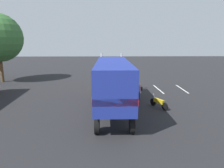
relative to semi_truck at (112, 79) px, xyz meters
name	(u,v)px	position (x,y,z in m)	size (l,w,h in m)	color
ground_plane	(109,90)	(6.04, 0.21, -2.52)	(120.00, 120.00, 0.00)	#232326
lane_stripe_near	(137,88)	(6.74, -3.29, -2.52)	(4.40, 0.16, 0.01)	silver
lane_stripe_mid	(158,89)	(6.27, -5.88, -2.52)	(4.40, 0.16, 0.01)	silver
lane_stripe_far	(182,89)	(6.35, -8.86, -2.52)	(4.40, 0.16, 0.01)	silver
semi_truck	(112,79)	(0.00, 0.00, 0.00)	(14.19, 2.94, 4.50)	red
person_bystander	(140,91)	(1.94, -2.80, -1.63)	(0.34, 0.47, 1.63)	#2D3347
motorcycle	(159,102)	(-0.58, -4.05, -2.04)	(1.90, 1.09, 1.12)	black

